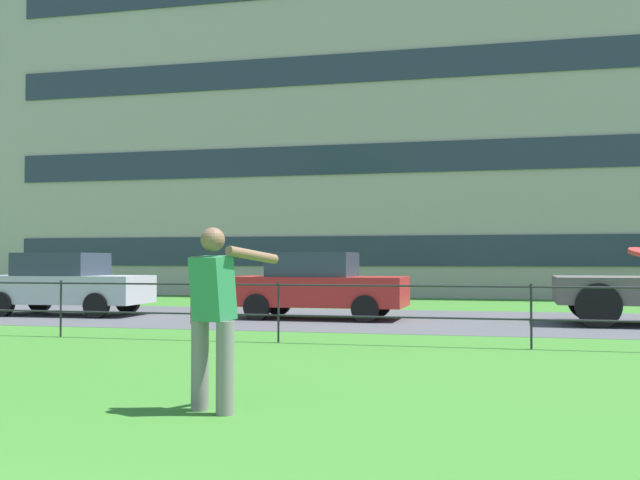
# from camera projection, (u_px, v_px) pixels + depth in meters

# --- Properties ---
(street_strip) EXTENTS (80.00, 6.69, 0.01)m
(street_strip) POSITION_uv_depth(u_px,v_px,m) (341.00, 319.00, 17.37)
(street_strip) COLOR #4C4C51
(street_strip) RESTS_ON ground
(park_fence) EXTENTS (32.26, 0.04, 1.00)m
(park_fence) POSITION_uv_depth(u_px,v_px,m) (278.00, 302.00, 12.39)
(park_fence) COLOR #232328
(park_fence) RESTS_ON ground
(person_thrower) EXTENTS (0.73, 0.70, 1.65)m
(person_thrower) POSITION_uv_depth(u_px,v_px,m) (214.00, 312.00, 6.72)
(person_thrower) COLOR slate
(person_thrower) RESTS_ON ground
(car_silver_right) EXTENTS (4.04, 1.89, 1.54)m
(car_silver_right) POSITION_uv_depth(u_px,v_px,m) (65.00, 284.00, 18.52)
(car_silver_right) COLOR #B7BABF
(car_silver_right) RESTS_ON ground
(car_red_left) EXTENTS (4.03, 1.87, 1.54)m
(car_red_left) POSITION_uv_depth(u_px,v_px,m) (318.00, 285.00, 17.38)
(car_red_left) COLOR red
(car_red_left) RESTS_ON ground
(apartment_building_background) EXTENTS (34.97, 13.43, 13.97)m
(apartment_building_background) POSITION_uv_depth(u_px,v_px,m) (399.00, 136.00, 33.92)
(apartment_building_background) COLOR #ADA393
(apartment_building_background) RESTS_ON ground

